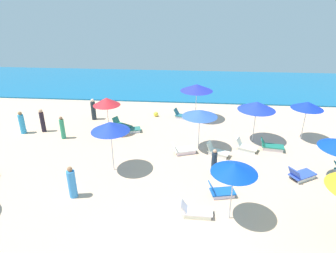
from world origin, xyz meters
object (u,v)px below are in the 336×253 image
at_px(umbrella_0, 257,106).
at_px(beachgoer_2, 22,123).
at_px(lounge_chair_9_1, 301,175).
at_px(lounge_chair_6_0, 130,129).
at_px(lounge_chair_0_0, 246,147).
at_px(umbrella_6, 107,101).
at_px(lounge_chair_5_0, 182,115).
at_px(umbrella_7, 110,126).
at_px(umbrella_8, 307,105).
at_px(beach_ball_2, 156,114).
at_px(lounge_chair_4_0, 195,211).
at_px(lounge_chair_3_0, 217,151).
at_px(beachgoer_0, 72,183).
at_px(beachgoer_3, 62,128).
at_px(umbrella_3, 200,113).
at_px(umbrella_5, 197,88).
at_px(lounge_chair_4_1, 220,191).
at_px(beachgoer_5, 93,110).
at_px(beachgoer_6, 214,163).
at_px(lounge_chair_6_1, 122,125).
at_px(lounge_chair_3_1, 183,149).
at_px(lounge_chair_0_1, 271,146).
at_px(beachgoer_4, 42,121).
at_px(umbrella_4, 234,168).

xyz_separation_m(umbrella_0, beachgoer_2, (-15.43, -0.17, -1.67)).
bearing_deg(lounge_chair_9_1, lounge_chair_6_0, 32.93).
height_order(lounge_chair_0_0, umbrella_6, umbrella_6).
distance_m(lounge_chair_5_0, umbrella_7, 8.62).
xyz_separation_m(umbrella_6, umbrella_8, (12.81, 0.06, 0.11)).
distance_m(umbrella_8, beach_ball_2, 10.71).
bearing_deg(lounge_chair_9_1, lounge_chair_4_0, 90.11).
xyz_separation_m(umbrella_7, lounge_chair_9_1, (9.70, -0.04, -2.28)).
bearing_deg(lounge_chair_5_0, lounge_chair_3_0, -140.96).
relative_size(lounge_chair_4_0, beachgoer_0, 0.87).
relative_size(umbrella_0, lounge_chair_4_0, 1.93).
bearing_deg(lounge_chair_9_1, umbrella_0, -9.54).
distance_m(umbrella_8, beachgoer_3, 15.69).
bearing_deg(umbrella_6, umbrella_3, -16.67).
xyz_separation_m(lounge_chair_3_0, umbrella_5, (-1.26, 5.55, 2.23)).
bearing_deg(umbrella_7, beach_ball_2, 80.79).
height_order(lounge_chair_4_1, lounge_chair_5_0, lounge_chair_5_0).
relative_size(lounge_chair_4_0, beachgoer_5, 0.84).
height_order(lounge_chair_5_0, beachgoer_6, beachgoer_6).
bearing_deg(umbrella_0, beachgoer_5, 166.73).
xyz_separation_m(beachgoer_3, beachgoer_5, (0.95, 3.40, 0.04)).
bearing_deg(lounge_chair_6_1, umbrella_0, -67.70).
height_order(lounge_chair_9_1, beachgoer_3, beachgoer_3).
bearing_deg(umbrella_5, lounge_chair_3_1, -97.56).
height_order(lounge_chair_0_1, beachgoer_2, beachgoer_2).
distance_m(lounge_chair_5_0, beachgoer_6, 7.87).
distance_m(umbrella_3, lounge_chair_6_1, 6.33).
bearing_deg(umbrella_0, lounge_chair_5_0, 144.29).
relative_size(umbrella_6, beachgoer_2, 1.60).
height_order(beachgoer_4, beachgoer_5, beachgoer_4).
height_order(umbrella_5, beachgoer_6, umbrella_5).
distance_m(lounge_chair_9_1, beachgoer_6, 4.42).
bearing_deg(umbrella_6, lounge_chair_5_0, 31.56).
relative_size(umbrella_0, beachgoer_2, 1.69).
height_order(lounge_chair_3_0, umbrella_7, umbrella_7).
bearing_deg(umbrella_4, umbrella_6, 132.78).
relative_size(lounge_chair_4_0, beachgoer_3, 0.90).
distance_m(umbrella_0, umbrella_3, 3.79).
distance_m(lounge_chair_3_0, beachgoer_2, 13.15).
bearing_deg(umbrella_6, umbrella_7, -71.54).
relative_size(umbrella_0, umbrella_7, 0.95).
bearing_deg(beach_ball_2, lounge_chair_6_0, -114.71).
bearing_deg(lounge_chair_5_0, lounge_chair_4_0, -158.15).
relative_size(umbrella_5, lounge_chair_5_0, 1.96).
xyz_separation_m(umbrella_0, umbrella_3, (-3.52, -1.40, -0.06)).
height_order(umbrella_4, lounge_chair_4_1, umbrella_4).
relative_size(lounge_chair_6_1, beachgoer_5, 0.95).
distance_m(umbrella_5, beach_ball_2, 3.87).
height_order(lounge_chair_4_0, lounge_chair_9_1, lounge_chair_9_1).
distance_m(umbrella_8, beachgoer_0, 14.50).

